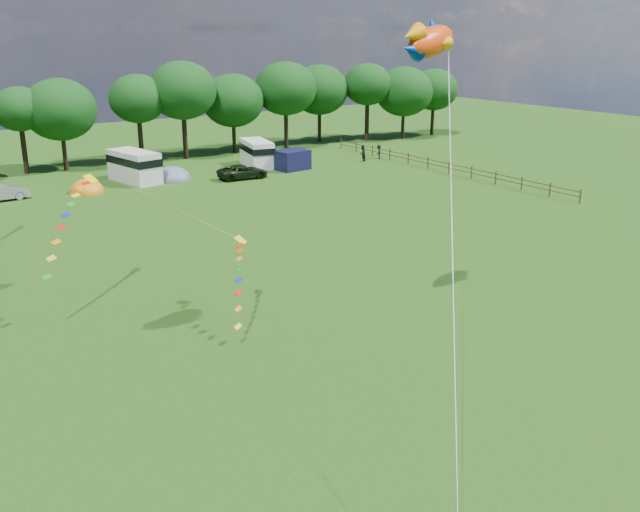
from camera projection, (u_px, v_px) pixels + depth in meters
ground_plane at (442, 415)px, 26.04m from camera, size 180.00×180.00×0.00m
tree_line at (98, 104)px, 70.29m from camera, size 102.98×10.98×10.27m
fence at (438, 164)px, 70.10m from camera, size 0.12×33.12×1.20m
car_b at (1, 193)px, 58.09m from camera, size 3.99×1.76×1.37m
car_d at (243, 172)px, 66.59m from camera, size 5.06×2.76×1.32m
campervan_c at (134, 165)px, 65.04m from camera, size 3.45×6.12×2.83m
campervan_d at (257, 152)px, 72.36m from camera, size 3.45×5.75×2.63m
tent_orange at (87, 192)px, 61.27m from camera, size 2.93×3.21×2.29m
tent_greyblue at (173, 180)px, 66.27m from camera, size 3.34×3.66×2.49m
awning_navy at (291, 160)px, 70.83m from camera, size 3.40×2.89×1.94m
fish_kite at (427, 42)px, 30.57m from camera, size 3.82×2.02×2.00m
streamer_kite_b at (73, 209)px, 35.42m from camera, size 4.35×4.73×3.82m
streamer_kite_c at (239, 267)px, 33.99m from camera, size 3.16×4.91×2.79m
walker_a at (362, 153)px, 75.13m from camera, size 0.96×0.77×1.70m
walker_b at (379, 152)px, 76.64m from camera, size 1.07×0.97×1.53m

